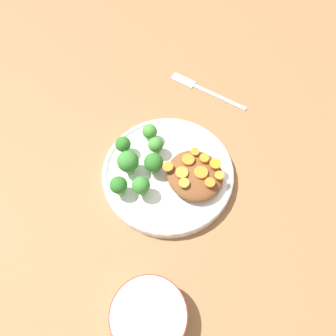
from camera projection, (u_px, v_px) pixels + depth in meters
ground_plane at (168, 176)px, 0.70m from camera, size 4.00×4.00×0.00m
plate at (168, 173)px, 0.69m from camera, size 0.28×0.28×0.03m
dip_bowl at (149, 316)px, 0.55m from camera, size 0.13×0.13×0.05m
stew_mound at (195, 175)px, 0.66m from camera, size 0.12×0.11×0.03m
broccoli_floret_0 at (128, 162)px, 0.66m from camera, size 0.04×0.04×0.06m
broccoli_floret_1 at (154, 163)px, 0.66m from camera, size 0.04×0.04×0.05m
broccoli_floret_2 at (150, 132)px, 0.70m from camera, size 0.03×0.03×0.04m
broccoli_floret_3 at (119, 186)px, 0.64m from camera, size 0.03×0.03×0.05m
broccoli_floret_4 at (156, 145)px, 0.68m from camera, size 0.03×0.03×0.05m
broccoli_floret_5 at (123, 145)px, 0.68m from camera, size 0.03×0.03×0.05m
broccoli_floret_6 at (141, 186)px, 0.63m from camera, size 0.04×0.04×0.05m
carrot_slice_0 at (182, 184)px, 0.63m from camera, size 0.02×0.02×0.00m
carrot_slice_1 at (201, 172)px, 0.64m from camera, size 0.03×0.03×0.01m
carrot_slice_2 at (168, 167)px, 0.65m from camera, size 0.02×0.02×0.00m
carrot_slice_3 at (188, 160)px, 0.66m from camera, size 0.03×0.03×0.01m
carrot_slice_4 at (195, 152)px, 0.67m from camera, size 0.02×0.02×0.00m
carrot_slice_5 at (182, 173)px, 0.64m from camera, size 0.03×0.03×0.00m
carrot_slice_6 at (210, 183)px, 0.63m from camera, size 0.02×0.02×0.01m
carrot_slice_7 at (219, 175)px, 0.64m from camera, size 0.02×0.02×0.00m
carrot_slice_8 at (215, 164)px, 0.65m from camera, size 0.02×0.02×0.01m
carrot_slice_9 at (204, 158)px, 0.66m from camera, size 0.02×0.02×0.01m
fork at (201, 88)px, 0.82m from camera, size 0.20×0.10×0.01m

